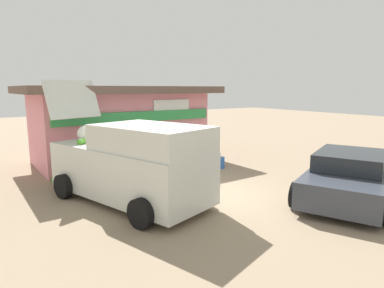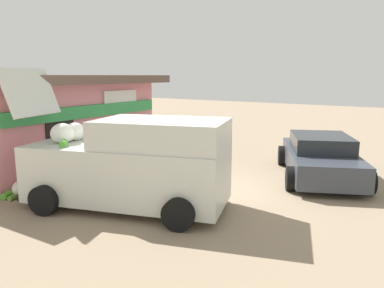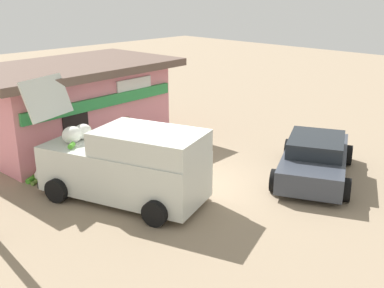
% 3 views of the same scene
% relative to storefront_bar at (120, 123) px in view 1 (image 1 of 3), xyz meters
% --- Properties ---
extents(ground_plane, '(60.00, 60.00, 0.00)m').
position_rel_storefront_bar_xyz_m(ground_plane, '(0.09, -5.32, -1.50)').
color(ground_plane, gray).
extents(storefront_bar, '(7.24, 4.53, 2.89)m').
position_rel_storefront_bar_xyz_m(storefront_bar, '(0.00, 0.00, 0.00)').
color(storefront_bar, pink).
rests_on(storefront_bar, ground_plane).
extents(delivery_van, '(3.12, 5.02, 3.04)m').
position_rel_storefront_bar_xyz_m(delivery_van, '(-1.47, -4.78, -0.51)').
color(delivery_van, silver).
rests_on(delivery_van, ground_plane).
extents(parked_sedan, '(4.41, 3.33, 1.23)m').
position_rel_storefront_bar_xyz_m(parked_sedan, '(3.29, -7.52, -0.91)').
color(parked_sedan, '#383D47').
rests_on(parked_sedan, ground_plane).
extents(vendor_standing, '(0.36, 0.57, 1.61)m').
position_rel_storefront_bar_xyz_m(vendor_standing, '(0.03, -2.92, -0.57)').
color(vendor_standing, navy).
rests_on(vendor_standing, ground_plane).
extents(customer_bending, '(0.68, 0.62, 1.45)m').
position_rel_storefront_bar_xyz_m(customer_bending, '(-1.70, -2.93, -0.64)').
color(customer_bending, '#4C4C51').
rests_on(customer_bending, ground_plane).
extents(unloaded_banana_pile, '(0.91, 0.76, 0.41)m').
position_rel_storefront_bar_xyz_m(unloaded_banana_pile, '(-2.43, -2.04, -1.32)').
color(unloaded_banana_pile, silver).
rests_on(unloaded_banana_pile, ground_plane).
extents(paint_bucket, '(0.31, 0.31, 0.40)m').
position_rel_storefront_bar_xyz_m(paint_bucket, '(2.51, -3.14, -1.30)').
color(paint_bucket, blue).
rests_on(paint_bucket, ground_plane).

